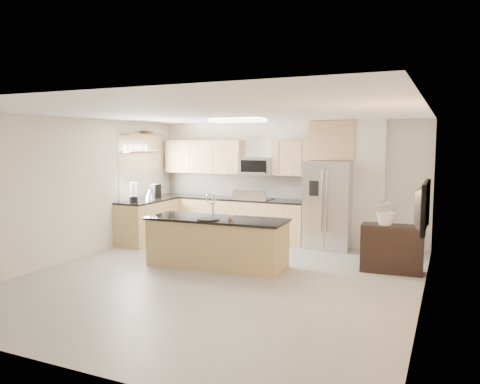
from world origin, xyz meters
The scene contains 27 objects.
floor centered at (0.00, 0.00, 0.00)m, with size 6.50×6.50×0.00m, color #AAA8A1.
ceiling centered at (0.00, 0.00, 2.60)m, with size 6.00×6.50×0.02m, color white.
wall_back centered at (0.00, 3.25, 1.30)m, with size 6.00×0.02×2.60m, color beige.
wall_front centered at (0.00, -3.25, 1.30)m, with size 6.00×0.02×2.60m, color beige.
wall_left centered at (-3.00, 0.00, 1.30)m, with size 0.02×6.50×2.60m, color beige.
wall_right centered at (3.00, 0.00, 1.30)m, with size 0.02×6.50×2.60m, color beige.
back_counter centered at (-1.23, 2.93, 0.47)m, with size 3.55×0.66×1.44m.
left_counter centered at (-2.67, 1.85, 0.46)m, with size 0.66×1.50×0.92m.
range centered at (-0.60, 2.92, 0.47)m, with size 0.76×0.64×1.14m.
upper_cabinets centered at (-1.30, 3.09, 1.83)m, with size 3.50×0.33×0.75m.
microwave centered at (-0.60, 3.04, 1.63)m, with size 0.76×0.40×0.40m.
refrigerator centered at (1.06, 2.87, 0.89)m, with size 0.92×0.78×1.78m.
partition_column centered at (1.82, 3.10, 1.30)m, with size 0.60×0.30×2.60m, color beige.
window centered at (-2.98, 1.85, 1.65)m, with size 0.04×1.15×1.65m.
shelf_lower centered at (-2.85, 1.95, 1.95)m, with size 0.30×1.20×0.04m, color olive.
shelf_upper centered at (-2.85, 1.95, 2.32)m, with size 0.30×1.20×0.04m, color olive.
ceiling_fixture centered at (-0.40, 1.60, 2.56)m, with size 1.00×0.50×0.06m, color white.
island centered at (-0.37, 0.68, 0.43)m, with size 2.48×1.00×1.27m.
credenza centered at (2.45, 1.52, 0.39)m, with size 0.99×0.41×0.79m, color black.
cup centered at (-0.07, 0.58, 0.89)m, with size 0.11×0.11×0.09m, color silver.
platter centered at (-0.43, 0.46, 0.86)m, with size 0.40×0.40×0.02m, color black.
blender centered at (-2.67, 1.39, 1.10)m, with size 0.18×0.18×0.41m.
kettle centered at (-2.62, 1.88, 1.04)m, with size 0.22×0.22×0.28m.
coffee_maker centered at (-2.69, 2.20, 1.07)m, with size 0.19×0.22×0.31m.
bowl centered at (-2.85, 2.16, 2.38)m, with size 0.37×0.37×0.09m, color #B8B8BA.
flower_vase centered at (2.36, 1.49, 1.17)m, with size 0.68×0.59×0.76m, color beige.
television centered at (2.91, -0.20, 1.35)m, with size 1.08×0.14×0.62m, color black.
Camera 1 is at (3.30, -6.45, 2.14)m, focal length 35.00 mm.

